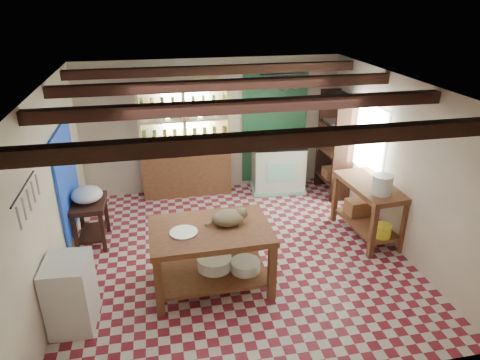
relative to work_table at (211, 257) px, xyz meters
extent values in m
cube|color=maroon|center=(0.49, 0.67, -0.46)|extent=(5.00, 5.00, 0.02)
cube|color=#444549|center=(0.49, 0.67, 2.15)|extent=(5.00, 5.00, 0.02)
cube|color=beige|center=(0.49, 3.17, 0.85)|extent=(5.00, 0.04, 2.60)
cube|color=beige|center=(0.49, -1.83, 0.85)|extent=(5.00, 0.04, 2.60)
cube|color=beige|center=(-2.01, 0.67, 0.85)|extent=(0.04, 5.00, 2.60)
cube|color=beige|center=(2.99, 0.67, 0.85)|extent=(0.04, 5.00, 2.60)
cube|color=#331912|center=(0.49, 0.67, 2.03)|extent=(5.00, 3.80, 0.15)
cube|color=blue|center=(-1.98, 1.57, 0.65)|extent=(0.04, 1.40, 1.60)
cube|color=#1F4D2E|center=(1.74, 3.14, 0.80)|extent=(1.30, 0.04, 2.30)
cube|color=silver|center=(-0.01, 3.15, 1.25)|extent=(0.90, 0.02, 0.80)
cube|color=silver|center=(2.97, 1.67, 0.95)|extent=(0.02, 1.30, 1.20)
cube|color=black|center=(-1.95, -0.53, 1.33)|extent=(0.06, 0.90, 0.28)
cube|color=black|center=(1.74, 2.72, 1.73)|extent=(0.86, 0.12, 0.36)
cube|color=#D3BC7A|center=(-0.06, 2.98, 0.65)|extent=(1.70, 0.34, 2.20)
cube|color=#331912|center=(2.77, 2.47, 0.55)|extent=(0.40, 0.86, 2.00)
cube|color=brown|center=(0.00, 0.00, 0.00)|extent=(1.60, 1.08, 0.89)
cube|color=beige|center=(1.74, 2.82, 0.05)|extent=(1.07, 0.76, 0.99)
cube|color=#331912|center=(-1.71, 1.46, -0.08)|extent=(0.50, 0.73, 0.73)
cube|color=silver|center=(-1.73, -0.42, 0.00)|extent=(0.53, 0.63, 0.90)
cube|color=brown|center=(2.67, 0.78, 0.02)|extent=(0.75, 1.36, 0.94)
ellipsoid|color=#907C54|center=(0.25, 0.05, 0.54)|extent=(0.48, 0.40, 0.19)
cylinder|color=#A0A1A8|center=(-0.35, -0.06, 0.46)|extent=(0.37, 0.37, 0.02)
cylinder|color=silver|center=(0.05, 0.05, -0.13)|extent=(0.48, 0.48, 0.17)
cylinder|color=silver|center=(0.45, -0.09, -0.14)|extent=(0.41, 0.41, 0.14)
cylinder|color=#A0A1A8|center=(1.49, 2.84, 0.66)|extent=(0.22, 0.22, 0.23)
cylinder|color=black|center=(1.84, 2.81, 0.65)|extent=(0.19, 0.19, 0.22)
ellipsoid|color=silver|center=(-1.71, 1.46, 0.41)|extent=(0.48, 0.48, 0.24)
cylinder|color=silver|center=(2.64, 0.43, 0.64)|extent=(0.32, 0.32, 0.29)
cube|color=brown|center=(2.64, 1.08, -0.07)|extent=(0.38, 0.32, 0.25)
cylinder|color=#FEF62A|center=(2.70, 0.33, -0.10)|extent=(0.29, 0.29, 0.20)
camera|label=1|loc=(-0.58, -4.81, 3.29)|focal=32.00mm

